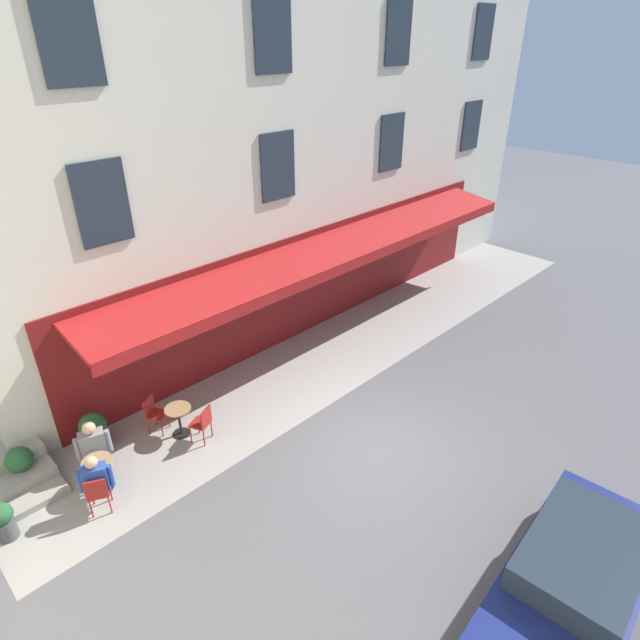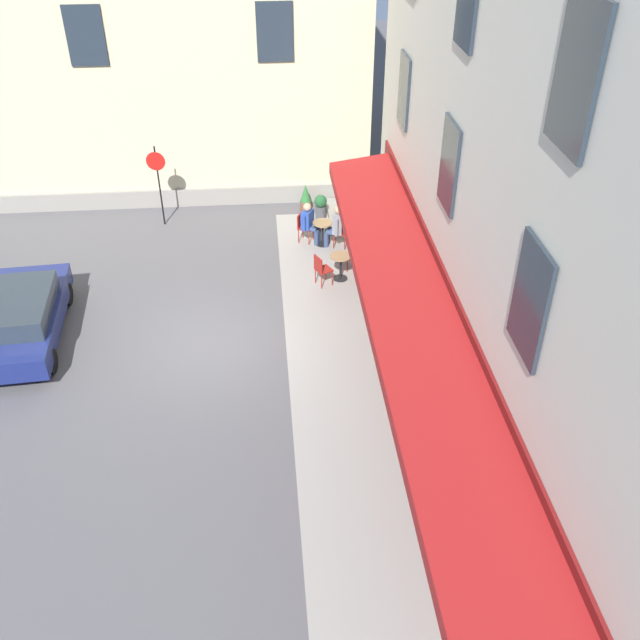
% 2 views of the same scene
% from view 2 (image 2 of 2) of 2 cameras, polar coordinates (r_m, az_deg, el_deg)
% --- Properties ---
extents(ground_plane, '(70.00, 70.00, 0.00)m').
position_cam_2_polar(ground_plane, '(17.54, -8.66, -2.06)').
color(ground_plane, '#565456').
extents(sidewalk_cafe_terrace, '(20.50, 3.20, 0.01)m').
position_cam_2_polar(sidewalk_cafe_terrace, '(15.13, 3.93, -8.81)').
color(sidewalk_cafe_terrace, gray).
rests_on(sidewalk_cafe_terrace, ground_plane).
extents(back_alley_steps, '(2.40, 1.75, 0.60)m').
position_cam_2_polar(back_alley_steps, '(23.22, 3.42, 8.84)').
color(back_alley_steps, gray).
rests_on(back_alley_steps, ground_plane).
extents(cafe_table_near_entrance, '(0.60, 0.60, 0.75)m').
position_cam_2_polar(cafe_table_near_entrance, '(21.43, 0.21, 7.29)').
color(cafe_table_near_entrance, black).
rests_on(cafe_table_near_entrance, ground_plane).
extents(cafe_chair_red_facing_street, '(0.54, 0.54, 0.91)m').
position_cam_2_polar(cafe_chair_red_facing_street, '(21.61, -1.37, 7.70)').
color(cafe_chair_red_facing_street, maroon).
rests_on(cafe_chair_red_facing_street, ground_plane).
extents(cafe_chair_red_corner_right, '(0.50, 0.50, 0.91)m').
position_cam_2_polar(cafe_chair_red_corner_right, '(21.29, 1.88, 7.24)').
color(cafe_chair_red_corner_right, maroon).
rests_on(cafe_chair_red_corner_right, ground_plane).
extents(cafe_table_mid_terrace, '(0.60, 0.60, 0.75)m').
position_cam_2_polar(cafe_table_mid_terrace, '(19.68, 1.68, 4.57)').
color(cafe_table_mid_terrace, black).
rests_on(cafe_table_mid_terrace, ground_plane).
extents(cafe_chair_red_near_door, '(0.53, 0.53, 0.91)m').
position_cam_2_polar(cafe_chair_red_near_door, '(19.37, 0.10, 4.24)').
color(cafe_chair_red_near_door, maroon).
rests_on(cafe_chair_red_near_door, ground_plane).
extents(cafe_chair_red_kerbside, '(0.55, 0.55, 0.91)m').
position_cam_2_polar(cafe_chair_red_kerbside, '(20.01, 3.11, 5.26)').
color(cafe_chair_red_kerbside, maroon).
rests_on(cafe_chair_red_kerbside, ground_plane).
extents(seated_patron_in_blue, '(0.59, 0.62, 1.29)m').
position_cam_2_polar(seated_patron_in_blue, '(21.47, -0.84, 7.95)').
color(seated_patron_in_blue, navy).
rests_on(seated_patron_in_blue, ground_plane).
extents(seated_companion_in_grey, '(0.68, 0.66, 1.36)m').
position_cam_2_polar(seated_companion_in_grey, '(21.25, 1.31, 7.71)').
color(seated_companion_in_grey, navy).
rests_on(seated_companion_in_grey, ground_plane).
extents(no_parking_sign, '(0.11, 0.59, 2.60)m').
position_cam_2_polar(no_parking_sign, '(22.63, -13.02, 11.59)').
color(no_parking_sign, black).
rests_on(no_parking_sign, ground_plane).
extents(potted_plant_by_steps, '(0.38, 0.38, 0.93)m').
position_cam_2_polar(potted_plant_by_steps, '(23.38, 1.99, 9.64)').
color(potted_plant_by_steps, '#4C4C51').
rests_on(potted_plant_by_steps, ground_plane).
extents(potted_plant_under_sign, '(0.54, 0.54, 0.85)m').
position_cam_2_polar(potted_plant_under_sign, '(22.52, 3.45, 8.59)').
color(potted_plant_under_sign, '#2D2D33').
rests_on(potted_plant_under_sign, ground_plane).
extents(potted_plant_entrance_left, '(0.59, 0.59, 0.92)m').
position_cam_2_polar(potted_plant_entrance_left, '(21.15, 3.78, 6.90)').
color(potted_plant_entrance_left, '#4C4C51').
rests_on(potted_plant_entrance_left, ground_plane).
extents(potted_plant_mid_terrace, '(0.41, 0.41, 0.80)m').
position_cam_2_polar(potted_plant_mid_terrace, '(23.04, 0.05, 9.21)').
color(potted_plant_mid_terrace, '#4C4C51').
rests_on(potted_plant_mid_terrace, ground_plane).
extents(potted_plant_entrance_right, '(0.38, 0.38, 0.91)m').
position_cam_2_polar(potted_plant_entrance_right, '(23.56, -1.16, 9.85)').
color(potted_plant_entrance_right, brown).
rests_on(potted_plant_entrance_right, ground_plane).
extents(parked_car_navy, '(4.42, 2.12, 1.33)m').
position_cam_2_polar(parked_car_navy, '(18.60, -23.04, 0.27)').
color(parked_car_navy, navy).
rests_on(parked_car_navy, ground_plane).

